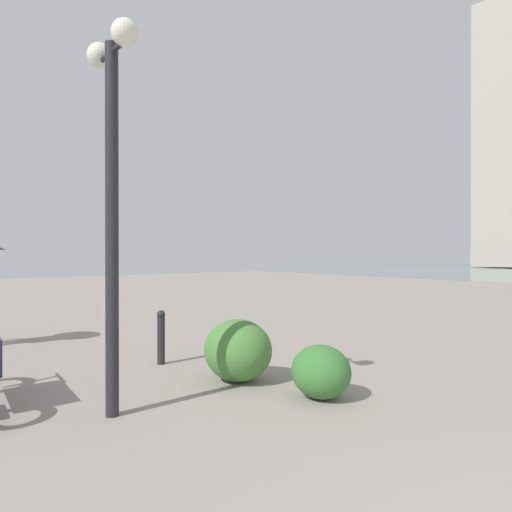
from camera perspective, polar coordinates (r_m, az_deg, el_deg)
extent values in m
cylinder|color=#232328|center=(5.24, -17.11, 3.07)|extent=(0.14, 0.14, 3.99)
cylinder|color=#232328|center=(5.66, -17.15, 22.61)|extent=(0.70, 0.06, 0.06)
sphere|color=#EAEACC|center=(5.39, -15.65, 24.70)|extent=(0.28, 0.28, 0.28)
sphere|color=#EAEACC|center=(5.99, -18.47, 22.13)|extent=(0.28, 0.28, 0.28)
cylinder|color=#232328|center=(7.63, -11.47, -10.03)|extent=(0.12, 0.12, 0.74)
sphere|color=#232328|center=(7.56, -11.47, -6.97)|extent=(0.13, 0.13, 0.13)
ellipsoid|color=#387533|center=(5.84, 7.90, -13.76)|extent=(0.75, 0.68, 0.64)
ellipsoid|color=#477F38|center=(6.52, -2.22, -11.37)|extent=(0.99, 0.89, 0.84)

